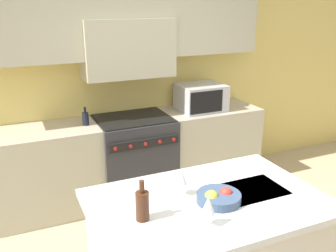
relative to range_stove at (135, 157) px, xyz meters
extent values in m
cube|color=#DBC166|center=(0.00, 0.36, 0.89)|extent=(10.00, 0.06, 2.70)
cube|color=#B2AD93|center=(0.00, 0.16, 1.51)|extent=(3.03, 0.34, 0.85)
cube|color=#B2AD93|center=(0.00, 0.13, 1.19)|extent=(0.95, 0.40, 0.60)
cube|color=#B2AD93|center=(-0.96, 0.02, -0.02)|extent=(1.11, 0.62, 0.88)
cube|color=#B2A893|center=(-0.96, 0.02, 0.43)|extent=(1.11, 0.62, 0.03)
cube|color=#B2AD93|center=(0.96, 0.02, -0.02)|extent=(1.11, 0.62, 0.88)
cube|color=#B2A893|center=(0.96, 0.02, 0.43)|extent=(1.11, 0.62, 0.03)
cube|color=#2D2D33|center=(0.00, 0.00, -0.01)|extent=(0.81, 0.66, 0.91)
cube|color=black|center=(0.00, 0.00, 0.46)|extent=(0.78, 0.61, 0.01)
cube|color=black|center=(0.00, -0.34, 0.29)|extent=(0.74, 0.02, 0.09)
cylinder|color=#B21E1E|center=(-0.32, -0.35, 0.29)|extent=(0.04, 0.02, 0.04)
cylinder|color=#B21E1E|center=(-0.16, -0.35, 0.29)|extent=(0.04, 0.02, 0.04)
cylinder|color=#B21E1E|center=(0.00, -0.35, 0.29)|extent=(0.04, 0.02, 0.04)
cylinder|color=#B21E1E|center=(0.16, -0.35, 0.29)|extent=(0.04, 0.02, 0.04)
cylinder|color=#B21E1E|center=(0.32, -0.35, 0.29)|extent=(0.04, 0.02, 0.04)
cube|color=#B7B7BC|center=(0.83, 0.02, 0.60)|extent=(0.51, 0.44, 0.30)
cube|color=black|center=(0.78, -0.20, 0.60)|extent=(0.40, 0.01, 0.25)
cube|color=silver|center=(-0.13, -1.84, 0.43)|extent=(1.49, 0.97, 0.04)
cube|color=#2D2D30|center=(0.20, -1.84, 0.45)|extent=(0.44, 0.32, 0.01)
cylinder|color=#B2B2B7|center=(0.20, -1.65, 0.45)|extent=(0.02, 0.02, 0.00)
cylinder|color=#422314|center=(-0.59, -1.88, 0.54)|extent=(0.08, 0.08, 0.17)
cylinder|color=#422314|center=(-0.59, -1.88, 0.67)|extent=(0.03, 0.03, 0.07)
cylinder|color=white|center=(-0.28, -2.09, 0.46)|extent=(0.07, 0.07, 0.01)
cylinder|color=white|center=(-0.28, -2.09, 0.50)|extent=(0.01, 0.01, 0.07)
cone|color=white|center=(-0.28, -2.09, 0.58)|extent=(0.08, 0.08, 0.10)
cylinder|color=white|center=(-0.26, -1.71, 0.46)|extent=(0.07, 0.07, 0.01)
cylinder|color=white|center=(-0.26, -1.71, 0.50)|extent=(0.01, 0.01, 0.07)
cone|color=white|center=(-0.26, -1.71, 0.58)|extent=(0.08, 0.08, 0.10)
cylinder|color=#384C6B|center=(-0.08, -1.88, 0.48)|extent=(0.28, 0.28, 0.06)
sphere|color=gold|center=(-0.14, -1.88, 0.50)|extent=(0.09, 0.09, 0.09)
sphere|color=red|center=(-0.03, -1.88, 0.50)|extent=(0.08, 0.08, 0.08)
cylinder|color=black|center=(-0.51, 0.00, 0.52)|extent=(0.06, 0.06, 0.13)
cylinder|color=black|center=(-0.51, 0.00, 0.61)|extent=(0.02, 0.02, 0.06)
camera|label=1|loc=(-1.22, -3.66, 1.66)|focal=40.00mm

